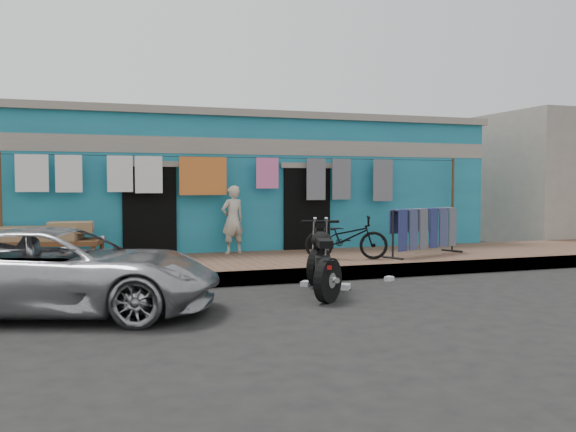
{
  "coord_description": "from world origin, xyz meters",
  "views": [
    {
      "loc": [
        -3.57,
        -8.43,
        1.73
      ],
      "look_at": [
        0.0,
        2.0,
        1.15
      ],
      "focal_mm": 38.0,
      "sensor_mm": 36.0,
      "label": 1
    }
  ],
  "objects_px": {
    "seated_person": "(233,220)",
    "motorcycle": "(323,258)",
    "jeans_rack": "(424,231)",
    "bicycle": "(346,233)",
    "charpoy": "(45,243)",
    "car": "(62,269)"
  },
  "relations": [
    {
      "from": "seated_person",
      "to": "bicycle",
      "type": "height_order",
      "value": "seated_person"
    },
    {
      "from": "bicycle",
      "to": "jeans_rack",
      "type": "bearing_deg",
      "value": -65.17
    },
    {
      "from": "bicycle",
      "to": "seated_person",
      "type": "bearing_deg",
      "value": 69.91
    },
    {
      "from": "bicycle",
      "to": "motorcycle",
      "type": "bearing_deg",
      "value": 169.11
    },
    {
      "from": "bicycle",
      "to": "motorcycle",
      "type": "relative_size",
      "value": 0.87
    },
    {
      "from": "seated_person",
      "to": "charpoy",
      "type": "xyz_separation_m",
      "value": [
        -3.7,
        -0.36,
        -0.36
      ]
    },
    {
      "from": "seated_person",
      "to": "bicycle",
      "type": "distance_m",
      "value": 2.53
    },
    {
      "from": "car",
      "to": "charpoy",
      "type": "height_order",
      "value": "car"
    },
    {
      "from": "charpoy",
      "to": "car",
      "type": "bearing_deg",
      "value": -84.02
    },
    {
      "from": "car",
      "to": "motorcycle",
      "type": "relative_size",
      "value": 2.28
    },
    {
      "from": "bicycle",
      "to": "jeans_rack",
      "type": "distance_m",
      "value": 1.82
    },
    {
      "from": "motorcycle",
      "to": "jeans_rack",
      "type": "bearing_deg",
      "value": 51.58
    },
    {
      "from": "motorcycle",
      "to": "charpoy",
      "type": "xyz_separation_m",
      "value": [
        -4.23,
        3.44,
        0.05
      ]
    },
    {
      "from": "charpoy",
      "to": "jeans_rack",
      "type": "height_order",
      "value": "jeans_rack"
    },
    {
      "from": "car",
      "to": "motorcycle",
      "type": "bearing_deg",
      "value": -67.89
    },
    {
      "from": "motorcycle",
      "to": "jeans_rack",
      "type": "relative_size",
      "value": 0.88
    },
    {
      "from": "bicycle",
      "to": "charpoy",
      "type": "bearing_deg",
      "value": 98.33
    },
    {
      "from": "jeans_rack",
      "to": "charpoy",
      "type": "bearing_deg",
      "value": 170.62
    },
    {
      "from": "car",
      "to": "seated_person",
      "type": "bearing_deg",
      "value": -20.89
    },
    {
      "from": "seated_person",
      "to": "motorcycle",
      "type": "relative_size",
      "value": 0.78
    },
    {
      "from": "car",
      "to": "seated_person",
      "type": "xyz_separation_m",
      "value": [
        3.31,
        4.05,
        0.38
      ]
    },
    {
      "from": "seated_person",
      "to": "charpoy",
      "type": "bearing_deg",
      "value": -12.15
    }
  ]
}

